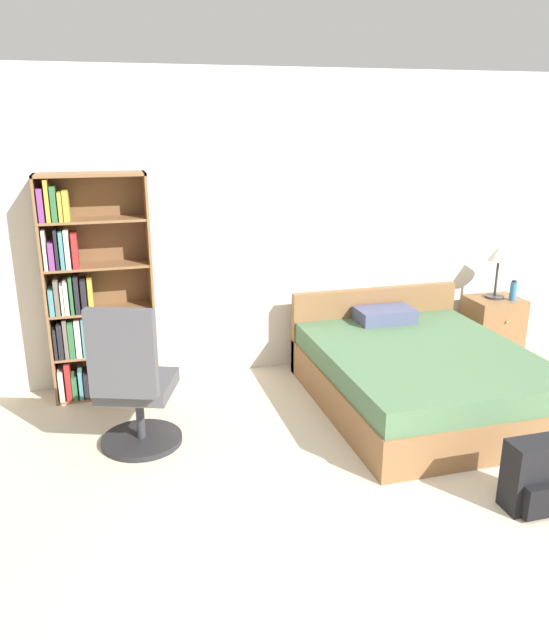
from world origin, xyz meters
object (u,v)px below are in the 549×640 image
Objects in this scene: water_bottle at (513,291)px; backpack_black at (534,477)px; table_lamp at (499,257)px; bookshelf at (85,294)px; nightstand at (492,327)px; office_chair at (134,388)px; bed at (418,374)px.

water_bottle is 0.45× the size of backpack_black.
table_lamp reaches higher than water_bottle.
bookshelf reaches higher than nightstand.
table_lamp is (3.72, -0.07, 0.09)m from bookshelf.
backpack_black is at bearing -31.14° from office_chair.
office_chair is 5.55× the size of water_bottle.
bookshelf is 3.53× the size of table_lamp.
water_bottle reaches higher than bed.
office_chair reaches higher than nightstand.
bookshelf reaches higher than table_lamp.
bookshelf is at bearing 178.93° from table_lamp.
table_lamp is at bearing 15.59° from office_chair.
table_lamp is 2.71m from backpack_black.
water_bottle is (3.83, -0.19, -0.21)m from bookshelf.
office_chair is at bearing -164.72° from nightstand.
bookshelf is 3.73m from table_lamp.
nightstand is at bearing 33.01° from bed.
water_bottle is 2.59m from backpack_black.
table_lamp is at bearing 89.99° from nightstand.
office_chair is at bearing -164.41° from table_lamp.
table_lamp reaches higher than office_chair.
nightstand is 2.58m from backpack_black.
bed is (2.52, -0.87, -0.62)m from bookshelf.
nightstand is at bearing 15.28° from office_chair.
bed is 2.24m from office_chair.
table_lamp is (0.00, 0.02, 0.68)m from nightstand.
bookshelf is at bearing 177.17° from water_bottle.
office_chair is 3.65m from water_bottle.
office_chair is (0.29, -1.03, -0.41)m from bookshelf.
table_lamp is (3.44, 0.96, 0.50)m from office_chair.
backpack_black is (-1.24, -2.28, -0.76)m from table_lamp.
water_bottle is at bearing -2.83° from bookshelf.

